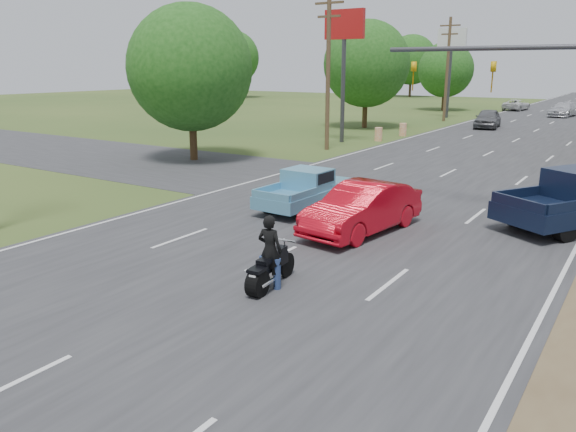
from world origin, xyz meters
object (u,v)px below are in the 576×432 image
Objects in this scene: motorcycle at (269,271)px; blue_pickup at (308,188)px; distant_car_silver at (563,110)px; distant_car_white at (516,105)px; distant_car_grey at (488,119)px; red_convertible at (362,209)px; rider at (270,254)px.

blue_pickup is at bearing 109.68° from motorcycle.
distant_car_white is (-6.29, 6.74, -0.10)m from distant_car_silver.
distant_car_silver is (3.88, 16.54, -0.07)m from distant_car_grey.
distant_car_grey is (-1.82, 33.94, 0.05)m from blue_pickup.
red_convertible is 5.65m from rider.
distant_car_white is (-7.47, 59.12, -0.15)m from red_convertible.
red_convertible is 59.59m from distant_car_white.
distant_car_white is at bearing 140.65° from distant_car_silver.
motorcycle is 0.45× the size of distant_car_white.
motorcycle is 0.44× the size of distant_car_grey.
rider reaches higher than distant_car_grey.
distant_car_grey is (-5.30, 41.48, -0.06)m from rider.
motorcycle is (0.24, -5.70, -0.34)m from red_convertible.
red_convertible is 0.94× the size of distant_car_silver.
distant_car_white is (-7.71, 64.82, 0.18)m from motorcycle.
blue_pickup is at bearing -94.39° from distant_car_grey.
distant_car_grey reaches higher than red_convertible.
distant_car_silver is at bearing 86.40° from motorcycle.
distant_car_grey is at bearing -87.72° from rider.
distant_car_white is at bearing 88.45° from distant_car_grey.
distant_car_silver is 1.10× the size of distant_car_white.
rider is at bearing -62.85° from blue_pickup.
red_convertible is at bearing 87.44° from motorcycle.
rider is at bearing -90.17° from distant_car_grey.
red_convertible is 2.32× the size of motorcycle.
distant_car_white is at bearing 105.04° from red_convertible.
rider is 65.22m from distant_car_white.
rider is (-0.00, 0.05, 0.41)m from motorcycle.
rider reaches higher than distant_car_white.
motorcycle is at bearing 103.94° from distant_car_white.
rider reaches higher than blue_pickup.
distant_car_grey is at bearing 92.28° from motorcycle.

